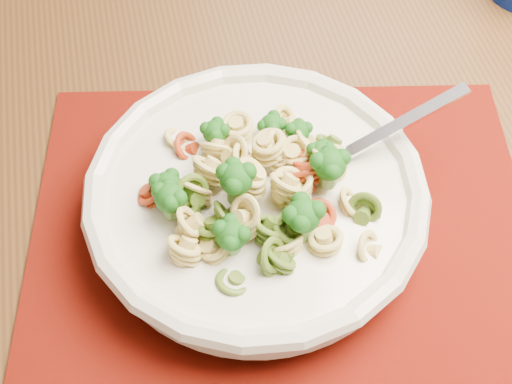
{
  "coord_description": "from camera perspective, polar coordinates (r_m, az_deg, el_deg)",
  "views": [
    {
      "loc": [
        -0.34,
        -0.84,
        1.28
      ],
      "look_at": [
        -0.36,
        -0.5,
        0.81
      ],
      "focal_mm": 50.0,
      "sensor_mm": 36.0,
      "label": 1
    }
  ],
  "objects": [
    {
      "name": "dining_table",
      "position": [
        0.74,
        -3.0,
        -3.61
      ],
      "size": [
        1.57,
        1.24,
        0.77
      ],
      "rotation": [
        0.0,
        0.0,
        0.29
      ],
      "color": "#4F3016",
      "rests_on": "ground"
    },
    {
      "name": "placemat",
      "position": [
        0.61,
        2.14,
        -3.14
      ],
      "size": [
        0.46,
        0.37,
        0.0
      ],
      "primitive_type": "cube",
      "rotation": [
        0.0,
        0.0,
        0.1
      ],
      "color": "#5D1104",
      "rests_on": "dining_table"
    },
    {
      "name": "pasta_bowl",
      "position": [
        0.59,
        0.0,
        -0.47
      ],
      "size": [
        0.29,
        0.29,
        0.05
      ],
      "color": "silver",
      "rests_on": "placemat"
    },
    {
      "name": "pasta_broccoli_heap",
      "position": [
        0.58,
        0.0,
        0.35
      ],
      "size": [
        0.24,
        0.24,
        0.06
      ],
      "primitive_type": null,
      "color": "#D8C26B",
      "rests_on": "pasta_bowl"
    },
    {
      "name": "fork",
      "position": [
        0.6,
        5.35,
        2.05
      ],
      "size": [
        0.17,
        0.1,
        0.08
      ],
      "primitive_type": null,
      "rotation": [
        0.0,
        -0.35,
        0.45
      ],
      "color": "silver",
      "rests_on": "pasta_bowl"
    }
  ]
}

